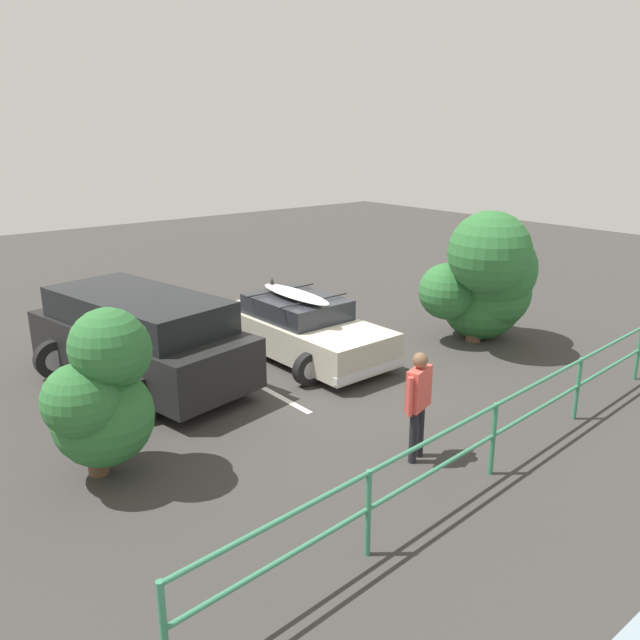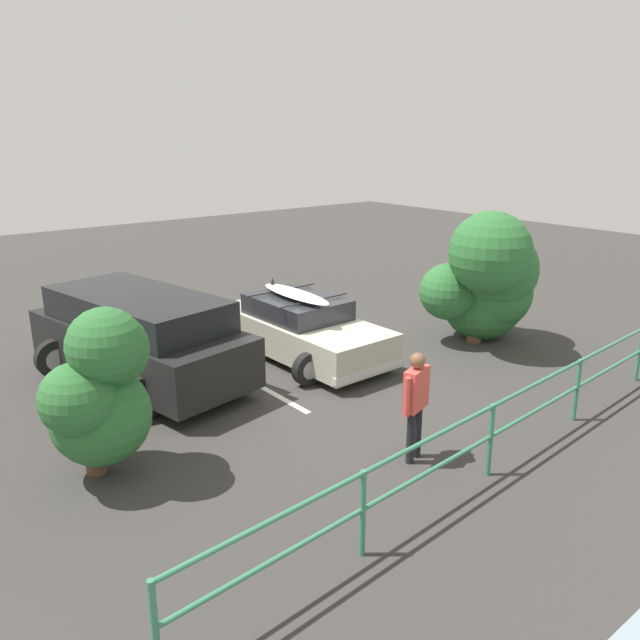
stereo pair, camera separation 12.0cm
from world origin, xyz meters
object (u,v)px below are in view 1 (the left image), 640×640
object	(u,v)px
sedan_car	(301,328)
bush_near_right	(102,389)
person_bystander	(418,396)
suv_car	(139,337)
bush_near_left	(486,280)

from	to	relation	value
sedan_car	bush_near_right	world-z (taller)	bush_near_right
sedan_car	bush_near_right	xyz separation A→B (m)	(5.01, 2.21, 0.72)
person_bystander	bush_near_right	distance (m)	4.33
suv_car	bush_near_left	world-z (taller)	bush_near_left
suv_car	person_bystander	world-z (taller)	suv_car
person_bystander	suv_car	bearing A→B (deg)	-70.89
person_bystander	bush_near_left	distance (m)	5.80
suv_car	person_bystander	xyz separation A→B (m)	(-1.84, 5.32, 0.09)
sedan_car	bush_near_left	size ratio (longest dim) A/B	1.36
bush_near_left	person_bystander	bearing A→B (deg)	27.52
bush_near_left	bush_near_right	world-z (taller)	bush_near_left
suv_car	bush_near_right	size ratio (longest dim) A/B	2.07
person_bystander	sedan_car	bearing A→B (deg)	-106.82
bush_near_left	bush_near_right	size ratio (longest dim) A/B	1.25
suv_car	person_bystander	bearing A→B (deg)	109.11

